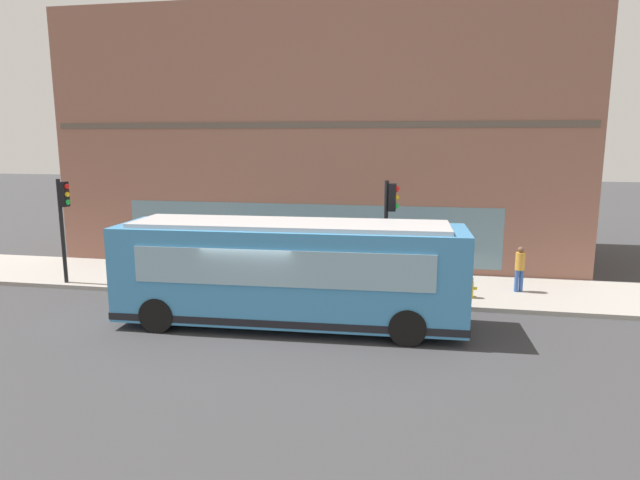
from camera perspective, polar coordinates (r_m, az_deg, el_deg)
ground at (r=16.41m, az=-6.43°, el=-8.87°), size 120.00×120.00×0.00m
sidewalk_curb at (r=20.75m, az=-2.60°, el=-4.44°), size 4.27×40.00×0.15m
building_corner at (r=26.41m, az=0.59°, el=10.41°), size 8.78×21.99×10.77m
city_bus_nearside at (r=16.04m, az=-3.19°, el=-3.48°), size 2.92×10.13×3.07m
traffic_light_near_corner at (r=18.28m, az=7.23°, el=2.42°), size 0.32×0.49×3.92m
traffic_light_down_block at (r=22.03m, az=-25.00°, el=2.74°), size 0.32×0.49×3.83m
fire_hydrant at (r=19.17m, az=15.26°, el=-4.73°), size 0.35×0.35×0.74m
pedestrian_near_hydrant at (r=20.76m, az=-1.30°, el=-1.61°), size 0.32×0.32×1.61m
pedestrian_near_building_entrance at (r=19.39m, az=8.51°, el=-2.36°), size 0.32×0.32×1.73m
pedestrian_walking_along_curb at (r=23.46m, az=-19.98°, el=-0.95°), size 0.32×0.32×1.54m
pedestrian_by_light_pole at (r=20.31m, az=19.96°, el=-2.54°), size 0.32×0.32×1.59m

